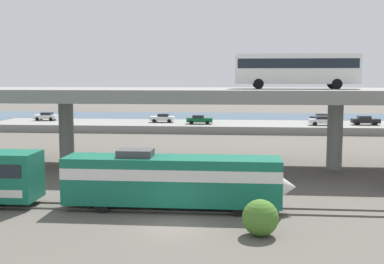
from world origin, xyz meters
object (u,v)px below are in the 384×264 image
parked_car_3 (163,118)px  parked_car_4 (323,118)px  transit_bus_on_overpass (297,68)px  parked_car_5 (46,116)px  parked_car_2 (323,120)px  parked_car_0 (199,119)px  parked_car_1 (365,120)px  train_locomotive (183,179)px

parked_car_3 → parked_car_4: (27.84, 2.49, -0.00)m
transit_bus_on_overpass → parked_car_5: 55.05m
parked_car_2 → parked_car_4: bearing=80.6°
parked_car_5 → parked_car_0: bearing=171.9°
parked_car_4 → parked_car_2: bearing=-99.4°
parked_car_5 → transit_bus_on_overpass: bearing=137.7°
parked_car_1 → parked_car_5: size_ratio=1.09×
parked_car_4 → parked_car_1: bearing=-33.7°
parked_car_1 → parked_car_0: bearing=-178.3°
parked_car_2 → parked_car_4: size_ratio=1.03×
train_locomotive → parked_car_1: 55.63m
transit_bus_on_overpass → parked_car_5: bearing=137.7°
parked_car_4 → parked_car_5: size_ratio=1.08×
parked_car_1 → parked_car_5: same height
train_locomotive → parked_car_4: train_locomotive is taller
parked_car_2 → parked_car_1: bearing=9.4°
parked_car_1 → parked_car_5: (-55.58, 3.21, -0.00)m
parked_car_0 → parked_car_5: (-28.21, 4.03, -0.00)m
parked_car_3 → parked_car_4: same height
parked_car_2 → parked_car_5: size_ratio=1.12×
parked_car_4 → parked_car_5: same height
parked_car_2 → parked_car_4: 5.34m
parked_car_4 → parked_car_5: 49.42m
transit_bus_on_overpass → parked_car_3: transit_bus_on_overpass is taller
train_locomotive → parked_car_4: 57.03m
parked_car_4 → parked_car_0: bearing=-166.9°
parked_car_4 → parked_car_3: bearing=-174.9°
transit_bus_on_overpass → parked_car_4: 39.50m
parked_car_0 → parked_car_3: 7.07m
parked_car_0 → parked_car_4: size_ratio=0.97×
parked_car_1 → train_locomotive: bearing=-116.5°
parked_car_3 → parked_car_5: 21.64m
train_locomotive → parked_car_4: (18.65, 53.90, -0.19)m
transit_bus_on_overpass → parked_car_2: (8.28, 32.31, -8.03)m
parked_car_3 → parked_car_5: bearing=-4.2°
parked_car_0 → parked_car_4: 21.77m
parked_car_0 → parked_car_3: same height
transit_bus_on_overpass → parked_car_0: size_ratio=2.78×
transit_bus_on_overpass → parked_car_1: 37.67m
parked_car_1 → parked_car_4: same height
parked_car_3 → parked_car_0: bearing=159.9°
train_locomotive → parked_car_3: 52.22m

